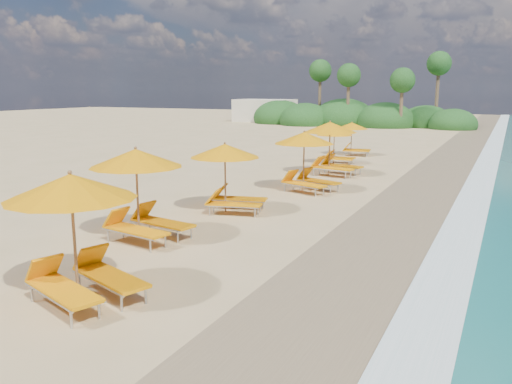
{
  "coord_description": "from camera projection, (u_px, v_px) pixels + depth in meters",
  "views": [
    {
      "loc": [
        6.58,
        -13.57,
        4.18
      ],
      "look_at": [
        0.0,
        0.0,
        1.2
      ],
      "focal_mm": 36.9,
      "sensor_mm": 36.0,
      "label": 1
    }
  ],
  "objects": [
    {
      "name": "ground",
      "position": [
        256.0,
        232.0,
        15.6
      ],
      "size": [
        160.0,
        160.0,
        0.0
      ],
      "primitive_type": "plane",
      "color": "tan",
      "rests_on": "ground"
    },
    {
      "name": "station_6",
      "position": [
        307.0,
        158.0,
        21.47
      ],
      "size": [
        3.19,
        3.12,
        2.5
      ],
      "rotation": [
        0.0,
        0.0,
        -0.33
      ],
      "color": "olive",
      "rests_on": "ground"
    },
    {
      "name": "treeline",
      "position": [
        352.0,
        117.0,
        59.84
      ],
      "size": [
        25.8,
        8.8,
        9.74
      ],
      "color": "#163D14",
      "rests_on": "ground"
    },
    {
      "name": "station_7",
      "position": [
        333.0,
        145.0,
        25.54
      ],
      "size": [
        3.19,
        3.05,
        2.65
      ],
      "rotation": [
        0.0,
        0.0,
        -0.19
      ],
      "color": "olive",
      "rests_on": "ground"
    },
    {
      "name": "surf_foam",
      "position": [
        505.0,
        263.0,
        12.73
      ],
      "size": [
        4.0,
        160.0,
        0.01
      ],
      "color": "white",
      "rests_on": "ground"
    },
    {
      "name": "station_8",
      "position": [
        337.0,
        143.0,
        29.39
      ],
      "size": [
        2.3,
        2.15,
        2.06
      ],
      "rotation": [
        0.0,
        0.0,
        0.07
      ],
      "color": "olive",
      "rests_on": "ground"
    },
    {
      "name": "station_3",
      "position": [
        78.0,
        229.0,
        10.3
      ],
      "size": [
        3.34,
        3.27,
        2.62
      ],
      "rotation": [
        0.0,
        0.0,
        -0.33
      ],
      "color": "olive",
      "rests_on": "ground"
    },
    {
      "name": "wet_sand",
      "position": [
        392.0,
        249.0,
        13.89
      ],
      "size": [
        4.0,
        160.0,
        0.01
      ],
      "primitive_type": "cube",
      "color": "#8A7552",
      "rests_on": "ground"
    },
    {
      "name": "station_4",
      "position": [
        142.0,
        188.0,
        14.55
      ],
      "size": [
        3.12,
        2.97,
        2.61
      ],
      "rotation": [
        0.0,
        0.0,
        -0.17
      ],
      "color": "olive",
      "rests_on": "ground"
    },
    {
      "name": "station_9",
      "position": [
        354.0,
        137.0,
        33.15
      ],
      "size": [
        2.52,
        2.39,
        2.13
      ],
      "rotation": [
        0.0,
        0.0,
        0.16
      ],
      "color": "olive",
      "rests_on": "ground"
    },
    {
      "name": "station_5",
      "position": [
        230.0,
        173.0,
        17.85
      ],
      "size": [
        2.98,
        2.88,
        2.41
      ],
      "rotation": [
        0.0,
        0.0,
        0.25
      ],
      "color": "olive",
      "rests_on": "ground"
    },
    {
      "name": "beach_building",
      "position": [
        265.0,
        110.0,
        67.12
      ],
      "size": [
        7.0,
        5.0,
        2.8
      ],
      "primitive_type": "cube",
      "color": "beige",
      "rests_on": "ground"
    }
  ]
}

